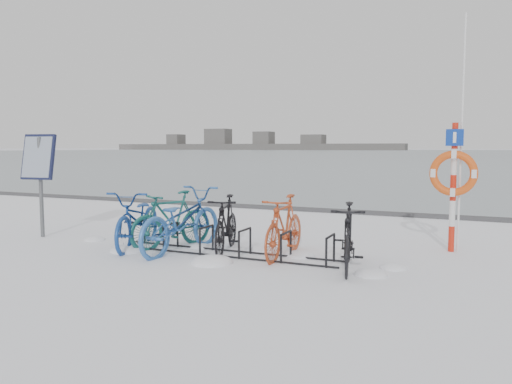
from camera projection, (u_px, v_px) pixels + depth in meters
name	position (u px, v px, depth m)	size (l,w,h in m)	color
ground	(225.00, 254.00, 8.34)	(900.00, 900.00, 0.00)	white
ice_sheet	(464.00, 153.00, 149.40)	(400.00, 298.00, 0.02)	#97A3AB
quay_edge	(324.00, 210.00, 13.70)	(400.00, 0.25, 0.10)	#3F3F42
bike_rack	(225.00, 244.00, 8.32)	(4.00, 0.48, 0.46)	black
info_board	(39.00, 163.00, 9.81)	(0.71, 0.36, 2.04)	#595B5E
lifebuoy_station	(454.00, 174.00, 8.39)	(0.77, 0.22, 4.00)	red
shoreline	(245.00, 145.00, 294.06)	(180.00, 12.00, 9.50)	#515151
bike_0	(139.00, 217.00, 8.97)	(0.71, 2.03, 1.07)	navy
bike_1	(172.00, 218.00, 8.97)	(0.49, 1.73, 1.04)	#1A5A57
bike_2	(181.00, 218.00, 8.58)	(0.75, 2.15, 1.13)	#3167B3
bike_3	(226.00, 222.00, 8.54)	(0.47, 1.67, 1.00)	black
bike_4	(284.00, 225.00, 8.14)	(0.49, 1.74, 1.05)	#B54420
bike_5	(348.00, 235.00, 7.33)	(0.47, 1.67, 1.01)	black
snow_drifts	(224.00, 257.00, 8.14)	(6.01, 1.73, 0.23)	white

